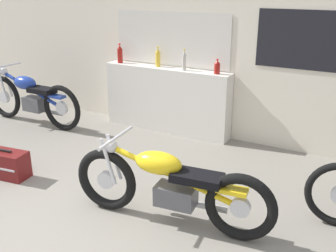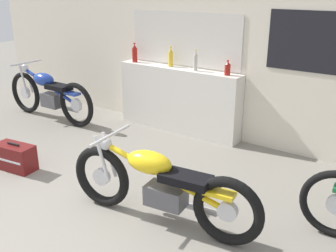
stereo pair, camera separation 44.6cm
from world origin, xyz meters
TOP-DOWN VIEW (x-y plane):
  - wall_back at (-0.00, 3.48)m, footprint 10.00×0.07m
  - sill_counter at (-0.58, 3.31)m, footprint 2.10×0.28m
  - bottle_leftmost at (-1.43, 3.29)m, footprint 0.08×0.08m
  - bottle_left_center at (-0.74, 3.33)m, footprint 0.08×0.08m
  - bottle_center at (-0.26, 3.28)m, footprint 0.06×0.06m
  - bottle_right_center at (0.26, 3.29)m, footprint 0.08×0.08m
  - motorcycle_yellow at (0.75, 1.05)m, footprint 2.05×0.64m
  - motorcycle_blue at (-2.67, 2.47)m, footprint 2.07×0.64m
  - hard_case_darkred at (-1.45, 0.93)m, footprint 0.56×0.33m

SIDE VIEW (x-z plane):
  - hard_case_darkred at x=-1.45m, z-range -0.01..0.34m
  - motorcycle_yellow at x=0.75m, z-range -0.01..0.82m
  - motorcycle_blue at x=-2.67m, z-range -0.03..0.92m
  - sill_counter at x=-0.58m, z-range 0.00..1.01m
  - bottle_right_center at x=0.26m, z-range 1.00..1.21m
  - bottle_left_center at x=-0.74m, z-range 0.99..1.30m
  - bottle_leftmost at x=-1.43m, z-range 0.99..1.31m
  - bottle_center at x=-0.26m, z-range 0.99..1.31m
  - wall_back at x=0.00m, z-range 0.00..2.80m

